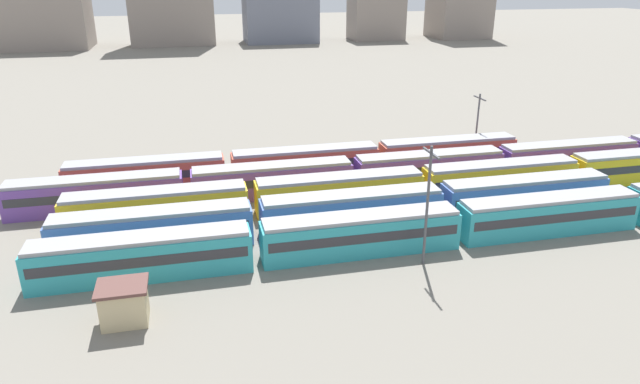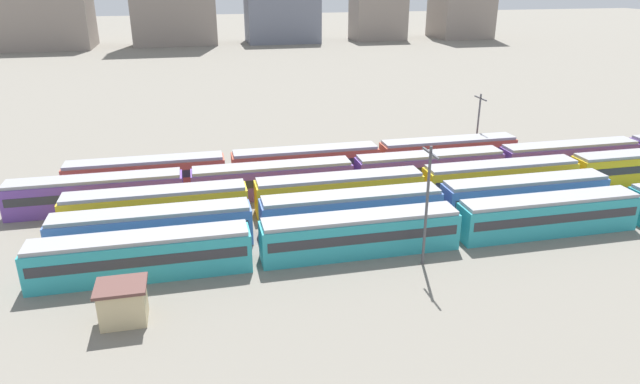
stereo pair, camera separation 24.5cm
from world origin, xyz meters
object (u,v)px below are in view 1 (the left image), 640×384
at_px(catenary_pole_1, 477,122).
at_px(signal_hut, 124,303).
at_px(train_track_4, 305,162).
at_px(train_track_0, 631,206).
at_px(train_track_2, 573,172).
at_px(train_track_3, 500,162).
at_px(train_track_1, 352,210).
at_px(catenary_pole_0, 428,201).

xyz_separation_m(catenary_pole_1, signal_hut, (-43.51, -30.45, -3.30)).
bearing_deg(train_track_4, signal_hut, -124.90).
distance_m(train_track_0, signal_hut, 48.59).
bearing_deg(train_track_4, train_track_2, -19.16).
distance_m(train_track_3, signal_hut, 47.91).
bearing_deg(train_track_1, train_track_0, -10.63).
bearing_deg(catenary_pole_1, train_track_3, -96.74).
xyz_separation_m(train_track_0, signal_hut, (-48.16, -6.46, -0.35)).
xyz_separation_m(train_track_1, train_track_4, (-1.44, 15.60, 0.00)).
height_order(train_track_3, catenary_pole_0, catenary_pole_0).
bearing_deg(catenary_pole_0, train_track_1, 116.10).
bearing_deg(train_track_3, train_track_4, 167.53).
relative_size(train_track_1, train_track_3, 0.50).
bearing_deg(train_track_3, signal_hut, -152.58).
relative_size(train_track_1, catenary_pole_1, 6.44).
bearing_deg(catenary_pole_1, train_track_0, -79.05).
relative_size(train_track_0, catenary_pole_0, 10.53).
bearing_deg(catenary_pole_1, train_track_2, -68.20).
xyz_separation_m(train_track_2, signal_hut, (-48.95, -16.86, -0.35)).
distance_m(train_track_1, catenary_pole_0, 10.14).
bearing_deg(train_track_4, train_track_3, -12.47).
distance_m(train_track_3, catenary_pole_1, 8.95).
bearing_deg(catenary_pole_1, train_track_1, -140.82).
bearing_deg(train_track_1, catenary_pole_0, -63.90).
distance_m(train_track_3, catenary_pole_0, 26.28).
xyz_separation_m(train_track_0, catenary_pole_1, (-4.64, 23.99, 2.95)).
bearing_deg(catenary_pole_0, train_track_0, 7.64).
height_order(train_track_0, train_track_2, same).
bearing_deg(train_track_3, train_track_1, -154.76).
bearing_deg(train_track_3, train_track_0, -70.14).
distance_m(train_track_1, catenary_pole_1, 29.89).
distance_m(train_track_1, signal_hut, 23.55).
xyz_separation_m(train_track_3, catenary_pole_0, (-17.96, -18.77, 4.00)).
xyz_separation_m(train_track_1, train_track_3, (22.06, 10.40, 0.00)).
xyz_separation_m(train_track_0, train_track_3, (-5.63, 15.60, 0.00)).
height_order(train_track_1, catenary_pole_1, catenary_pole_1).
relative_size(train_track_4, catenary_pole_0, 5.22).
xyz_separation_m(catenary_pole_0, signal_hut, (-24.56, -3.30, -4.35)).
bearing_deg(train_track_0, train_track_1, 169.37).
height_order(train_track_2, train_track_4, same).
bearing_deg(train_track_0, catenary_pole_1, 100.95).
bearing_deg(train_track_0, train_track_4, 144.48).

